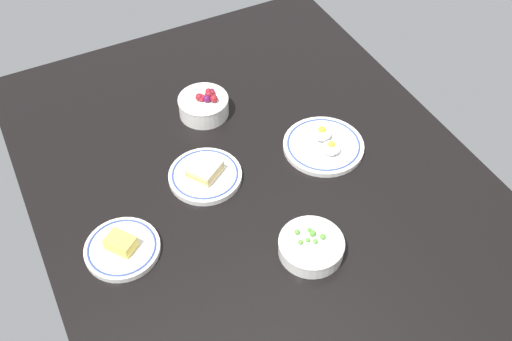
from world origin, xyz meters
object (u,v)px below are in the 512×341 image
plate_cheese (122,248)px  bowl_peas (311,246)px  plate_eggs (324,145)px  plate_sandwich (205,174)px  bowl_berries (204,105)px

plate_cheese → bowl_peas: 42.69cm
plate_eggs → plate_sandwich: plate_eggs is taller
plate_eggs → plate_sandwich: size_ratio=1.15×
bowl_berries → bowl_peas: bearing=3.0°
plate_eggs → bowl_peas: 33.45cm
plate_cheese → bowl_berries: bearing=134.1°
plate_cheese → bowl_berries: 48.98cm
plate_cheese → plate_eggs: (-7.48, 57.75, -0.02)cm
plate_eggs → bowl_berries: 34.97cm
plate_sandwich → plate_cheese: bearing=-65.3°
bowl_peas → plate_eggs: bearing=143.7°
plate_eggs → bowl_berries: size_ratio=1.52×
bowl_peas → plate_cheese: bearing=-117.2°
plate_sandwich → bowl_berries: bowl_berries is taller
plate_sandwich → plate_eggs: bearing=82.3°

